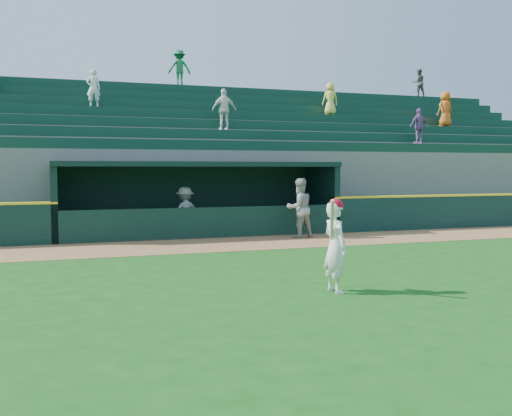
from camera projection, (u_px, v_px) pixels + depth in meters
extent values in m
plane|color=#154D13|center=(280.00, 274.00, 12.16)|extent=(120.00, 120.00, 0.00)
cube|color=#97663C|center=(220.00, 244.00, 16.79)|extent=(40.00, 3.00, 0.01)
cube|color=black|center=(512.00, 210.00, 22.24)|extent=(15.50, 0.30, 1.20)
cube|color=yellow|center=(512.00, 194.00, 22.20)|extent=(15.50, 0.32, 0.06)
imported|color=#A0A09B|center=(299.00, 208.00, 18.39)|extent=(1.03, 0.85, 1.92)
imported|color=gray|center=(185.00, 212.00, 18.71)|extent=(1.19, 0.89, 1.64)
cube|color=slate|center=(198.00, 234.00, 19.43)|extent=(9.00, 2.60, 0.04)
cube|color=black|center=(55.00, 203.00, 17.87)|extent=(0.20, 2.60, 2.30)
cube|color=black|center=(321.00, 198.00, 20.83)|extent=(0.20, 2.60, 2.30)
cube|color=black|center=(190.00, 199.00, 20.58)|extent=(9.40, 0.20, 2.30)
cube|color=black|center=(198.00, 164.00, 19.26)|extent=(9.40, 2.80, 0.16)
cube|color=black|center=(207.00, 223.00, 18.24)|extent=(9.00, 0.16, 1.00)
cube|color=brown|center=(193.00, 225.00, 20.17)|extent=(8.40, 0.45, 0.10)
cube|color=slate|center=(187.00, 190.00, 21.05)|extent=(34.00, 0.85, 2.91)
cube|color=#0F3828|center=(187.00, 145.00, 20.83)|extent=(34.00, 0.60, 0.36)
cube|color=slate|center=(182.00, 183.00, 21.84)|extent=(34.00, 0.85, 3.36)
cube|color=#0F3828|center=(183.00, 134.00, 21.60)|extent=(34.00, 0.60, 0.36)
cube|color=slate|center=(178.00, 177.00, 22.63)|extent=(34.00, 0.85, 3.81)
cube|color=#0F3828|center=(178.00, 124.00, 22.37)|extent=(34.00, 0.60, 0.36)
cube|color=slate|center=(174.00, 171.00, 23.41)|extent=(34.00, 0.85, 4.26)
cube|color=#0F3828|center=(174.00, 114.00, 23.14)|extent=(34.00, 0.60, 0.36)
cube|color=slate|center=(170.00, 166.00, 24.20)|extent=(34.00, 0.85, 4.71)
cube|color=#0F3828|center=(170.00, 105.00, 23.91)|extent=(34.00, 0.60, 0.36)
cube|color=slate|center=(167.00, 161.00, 24.99)|extent=(34.00, 0.85, 5.16)
cube|color=#0F3828|center=(166.00, 97.00, 24.68)|extent=(34.00, 0.60, 0.36)
cube|color=slate|center=(163.00, 156.00, 25.77)|extent=(34.00, 0.85, 5.61)
cube|color=#0F3828|center=(163.00, 89.00, 25.45)|extent=(34.00, 0.60, 0.36)
cube|color=slate|center=(161.00, 156.00, 26.32)|extent=(34.50, 0.30, 5.61)
imported|color=#E05A18|center=(445.00, 109.00, 26.34)|extent=(0.83, 0.58, 1.62)
imported|color=white|center=(224.00, 109.00, 22.08)|extent=(0.96, 0.43, 1.61)
imported|color=#535353|center=(419.00, 83.00, 29.71)|extent=(0.78, 0.66, 1.44)
imported|color=#186D3C|center=(179.00, 68.00, 25.65)|extent=(1.03, 0.60, 1.59)
imported|color=#F1DB55|center=(330.00, 99.00, 25.36)|extent=(0.75, 0.54, 1.43)
imported|color=#7E5898|center=(419.00, 126.00, 23.97)|extent=(0.89, 0.40, 1.50)
imported|color=white|center=(93.00, 88.00, 22.09)|extent=(0.53, 0.35, 1.46)
imported|color=white|center=(335.00, 247.00, 10.30)|extent=(0.44, 0.63, 1.64)
sphere|color=#B90A1A|center=(336.00, 206.00, 10.25)|extent=(0.27, 0.27, 0.27)
cylinder|color=#CFB085|center=(332.00, 220.00, 10.00)|extent=(0.27, 0.48, 0.76)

